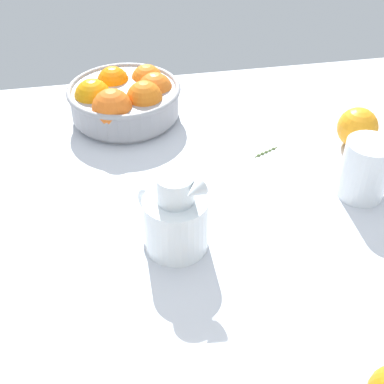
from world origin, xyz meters
TOP-DOWN VIEW (x-y plane):
  - ground_plane at (0.00, 0.00)cm, footprint 146.62×104.86cm
  - fruit_bowl at (-7.82, 33.36)cm, footprint 25.13×25.13cm
  - juice_pitcher at (-3.31, -8.76)cm, footprint 11.00×12.67cm
  - juice_glass at (32.58, -1.67)cm, footprint 8.62×8.62cm
  - loose_orange_1 at (38.50, 14.04)cm, footprint 8.37×8.37cm
  - herb_sprig_0 at (19.20, 14.50)cm, footprint 5.77×2.96cm

SIDE VIEW (x-z plane):
  - ground_plane at x=0.00cm, z-range -3.00..0.00cm
  - herb_sprig_0 at x=19.20cm, z-range -0.13..0.67cm
  - loose_orange_1 at x=38.50cm, z-range 0.00..8.37cm
  - juice_glass at x=32.58cm, z-range -0.80..10.56cm
  - juice_pitcher at x=-3.31cm, z-range -2.50..12.61cm
  - fruit_bowl at x=-7.82cm, z-range -0.39..10.55cm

